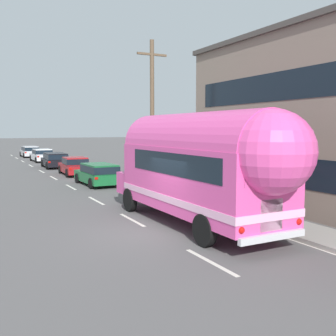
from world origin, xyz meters
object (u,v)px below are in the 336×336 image
at_px(car_third, 55,159).
at_px(car_fifth, 30,151).
at_px(car_fourth, 42,155).
at_px(painted_bus, 202,164).
at_px(car_lead, 98,173).
at_px(utility_pole, 152,113).
at_px(car_second, 75,165).

height_order(car_third, car_fifth, same).
bearing_deg(car_fourth, painted_bus, -90.18).
xyz_separation_m(car_lead, car_third, (-0.08, 12.68, 0.01)).
height_order(utility_pole, car_fourth, utility_pole).
xyz_separation_m(car_third, car_fifth, (0.05, 15.57, 0.00)).
xyz_separation_m(utility_pole, car_lead, (-2.18, 3.34, -3.64)).
bearing_deg(utility_pole, car_lead, 123.15).
bearing_deg(painted_bus, car_lead, 90.09).
relative_size(car_second, car_third, 1.02).
bearing_deg(car_third, car_second, -88.05).
distance_m(painted_bus, car_fifth, 40.37).
bearing_deg(painted_bus, car_third, 90.23).
bearing_deg(painted_bus, car_second, 89.64).
bearing_deg(utility_pole, car_fourth, 94.95).
height_order(painted_bus, car_fifth, painted_bus).
distance_m(car_third, car_fifth, 15.57).
bearing_deg(car_fifth, car_second, -89.58).
relative_size(utility_pole, car_second, 1.93).
bearing_deg(car_lead, car_second, 88.78).
height_order(utility_pole, car_fifth, utility_pole).
relative_size(utility_pole, car_third, 1.97).
height_order(painted_bus, car_third, painted_bus).
bearing_deg(car_second, car_lead, -91.22).
height_order(painted_bus, car_lead, painted_bus).
xyz_separation_m(painted_bus, car_fifth, (-0.04, 40.34, -1.51)).
distance_m(painted_bus, car_third, 24.81).
distance_m(car_lead, car_third, 12.68).
distance_m(car_lead, car_fifth, 28.25).
bearing_deg(car_second, car_third, 91.95).
xyz_separation_m(utility_pole, car_third, (-2.26, 16.02, -3.63)).
bearing_deg(car_fifth, utility_pole, -86.00).
bearing_deg(car_fourth, car_third, -91.50).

